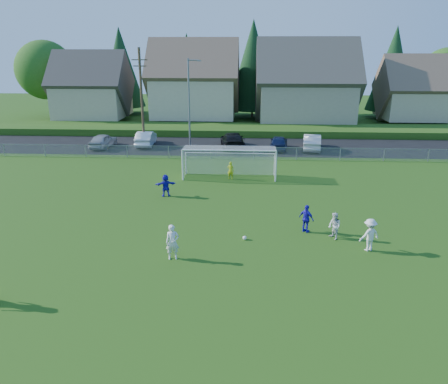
{
  "coord_description": "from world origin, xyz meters",
  "views": [
    {
      "loc": [
        1.42,
        -17.89,
        10.07
      ],
      "look_at": [
        0.0,
        8.0,
        1.4
      ],
      "focal_mm": 35.0,
      "sensor_mm": 36.0,
      "label": 1
    }
  ],
  "objects_px": {
    "player_white_b": "(334,226)",
    "player_blue_b": "(166,185)",
    "soccer_ball": "(245,238)",
    "player_white_c": "(370,235)",
    "car_d": "(233,140)",
    "car_f": "(312,142)",
    "player_blue_a": "(306,219)",
    "soccer_goal": "(230,157)",
    "goalkeeper": "(231,170)",
    "car_a": "(103,141)",
    "player_white_a": "(172,242)",
    "car_e": "(279,143)",
    "car_b": "(146,138)"
  },
  "relations": [
    {
      "from": "player_white_b",
      "to": "player_blue_b",
      "type": "height_order",
      "value": "player_blue_b"
    },
    {
      "from": "soccer_ball",
      "to": "player_white_c",
      "type": "height_order",
      "value": "player_white_c"
    },
    {
      "from": "car_d",
      "to": "car_f",
      "type": "xyz_separation_m",
      "value": [
        8.13,
        -0.18,
        -0.01
      ]
    },
    {
      "from": "soccer_ball",
      "to": "player_blue_a",
      "type": "bearing_deg",
      "value": 19.87
    },
    {
      "from": "player_white_c",
      "to": "soccer_goal",
      "type": "height_order",
      "value": "soccer_goal"
    },
    {
      "from": "goalkeeper",
      "to": "car_a",
      "type": "xyz_separation_m",
      "value": [
        -13.77,
        10.73,
        0.01
      ]
    },
    {
      "from": "goalkeeper",
      "to": "soccer_goal",
      "type": "xyz_separation_m",
      "value": [
        -0.11,
        0.55,
        0.91
      ]
    },
    {
      "from": "soccer_ball",
      "to": "player_white_a",
      "type": "height_order",
      "value": "player_white_a"
    },
    {
      "from": "player_white_c",
      "to": "car_f",
      "type": "relative_size",
      "value": 0.36
    },
    {
      "from": "car_e",
      "to": "soccer_goal",
      "type": "distance_m",
      "value": 11.25
    },
    {
      "from": "car_a",
      "to": "soccer_goal",
      "type": "bearing_deg",
      "value": 148.74
    },
    {
      "from": "player_blue_a",
      "to": "car_f",
      "type": "xyz_separation_m",
      "value": [
        3.18,
        21.19,
        -0.01
      ]
    },
    {
      "from": "player_white_b",
      "to": "soccer_goal",
      "type": "bearing_deg",
      "value": -177.43
    },
    {
      "from": "player_white_c",
      "to": "car_f",
      "type": "distance_m",
      "value": 23.39
    },
    {
      "from": "car_b",
      "to": "goalkeeper",
      "type": "bearing_deg",
      "value": 125.61
    },
    {
      "from": "player_white_a",
      "to": "car_e",
      "type": "distance_m",
      "value": 25.64
    },
    {
      "from": "player_blue_b",
      "to": "player_white_b",
      "type": "bearing_deg",
      "value": 130.91
    },
    {
      "from": "player_white_b",
      "to": "car_e",
      "type": "xyz_separation_m",
      "value": [
        -1.63,
        21.88,
        -0.03
      ]
    },
    {
      "from": "soccer_ball",
      "to": "player_white_a",
      "type": "xyz_separation_m",
      "value": [
        -3.55,
        -2.44,
        0.79
      ]
    },
    {
      "from": "car_b",
      "to": "car_f",
      "type": "relative_size",
      "value": 0.96
    },
    {
      "from": "soccer_goal",
      "to": "car_f",
      "type": "bearing_deg",
      "value": 52.42
    },
    {
      "from": "player_white_c",
      "to": "car_b",
      "type": "bearing_deg",
      "value": -77.12
    },
    {
      "from": "car_d",
      "to": "goalkeeper",
      "type": "bearing_deg",
      "value": 84.55
    },
    {
      "from": "goalkeeper",
      "to": "soccer_ball",
      "type": "bearing_deg",
      "value": 111.06
    },
    {
      "from": "player_white_a",
      "to": "car_e",
      "type": "bearing_deg",
      "value": 63.23
    },
    {
      "from": "soccer_ball",
      "to": "player_blue_b",
      "type": "relative_size",
      "value": 0.14
    },
    {
      "from": "player_blue_b",
      "to": "goalkeeper",
      "type": "xyz_separation_m",
      "value": [
        4.39,
        4.43,
        -0.07
      ]
    },
    {
      "from": "soccer_ball",
      "to": "car_a",
      "type": "height_order",
      "value": "car_a"
    },
    {
      "from": "car_f",
      "to": "car_a",
      "type": "bearing_deg",
      "value": 8.06
    },
    {
      "from": "player_white_c",
      "to": "goalkeeper",
      "type": "xyz_separation_m",
      "value": [
        -7.66,
        12.45,
        -0.16
      ]
    },
    {
      "from": "car_b",
      "to": "player_blue_a",
      "type": "bearing_deg",
      "value": 119.69
    },
    {
      "from": "soccer_ball",
      "to": "car_b",
      "type": "xyz_separation_m",
      "value": [
        -10.75,
        23.41,
        0.66
      ]
    },
    {
      "from": "player_white_a",
      "to": "player_white_c",
      "type": "distance_m",
      "value": 10.08
    },
    {
      "from": "goalkeeper",
      "to": "car_d",
      "type": "distance_m",
      "value": 11.13
    },
    {
      "from": "player_white_b",
      "to": "player_white_c",
      "type": "distance_m",
      "value": 2.04
    },
    {
      "from": "car_f",
      "to": "player_blue_b",
      "type": "bearing_deg",
      "value": 58.85
    },
    {
      "from": "player_blue_a",
      "to": "car_e",
      "type": "distance_m",
      "value": 21.02
    },
    {
      "from": "soccer_ball",
      "to": "goalkeeper",
      "type": "distance_m",
      "value": 11.59
    },
    {
      "from": "car_b",
      "to": "car_e",
      "type": "relative_size",
      "value": 1.11
    },
    {
      "from": "car_b",
      "to": "car_d",
      "type": "distance_m",
      "value": 9.3
    },
    {
      "from": "player_blue_a",
      "to": "soccer_ball",
      "type": "bearing_deg",
      "value": 61.5
    },
    {
      "from": "player_blue_a",
      "to": "soccer_goal",
      "type": "bearing_deg",
      "value": -24.29
    },
    {
      "from": "car_f",
      "to": "car_d",
      "type": "bearing_deg",
      "value": 6.21
    },
    {
      "from": "goalkeeper",
      "to": "car_e",
      "type": "relative_size",
      "value": 0.34
    },
    {
      "from": "goalkeeper",
      "to": "car_f",
      "type": "bearing_deg",
      "value": -110.86
    },
    {
      "from": "player_white_a",
      "to": "player_white_c",
      "type": "height_order",
      "value": "player_white_a"
    },
    {
      "from": "player_blue_a",
      "to": "car_b",
      "type": "bearing_deg",
      "value": -15.67
    },
    {
      "from": "soccer_ball",
      "to": "car_b",
      "type": "bearing_deg",
      "value": 114.67
    },
    {
      "from": "soccer_ball",
      "to": "player_white_b",
      "type": "height_order",
      "value": "player_white_b"
    },
    {
      "from": "player_white_c",
      "to": "car_b",
      "type": "height_order",
      "value": "player_white_c"
    }
  ]
}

